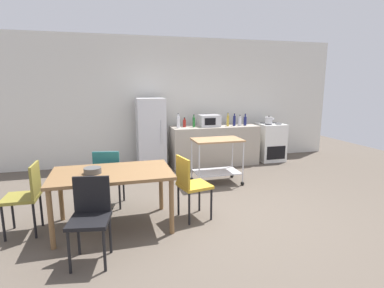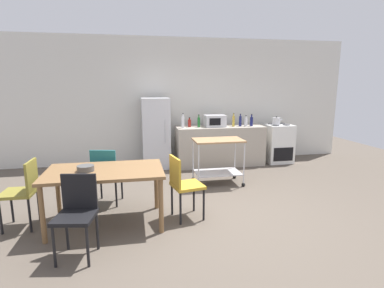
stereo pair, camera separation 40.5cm
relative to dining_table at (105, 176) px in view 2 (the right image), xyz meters
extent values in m
plane|color=brown|center=(1.42, 0.03, -0.67)|extent=(12.00, 12.00, 0.00)
cube|color=silver|center=(1.42, 3.23, 0.78)|extent=(8.40, 0.12, 2.90)
cube|color=#A89E8E|center=(2.32, 2.63, -0.22)|extent=(2.00, 0.64, 0.90)
cube|color=brown|center=(0.00, 0.00, 0.06)|extent=(1.50, 0.90, 0.04)
cylinder|color=brown|center=(-0.69, -0.39, -0.32)|extent=(0.06, 0.06, 0.71)
cylinder|color=brown|center=(0.69, -0.39, -0.32)|extent=(0.06, 0.06, 0.71)
cylinder|color=brown|center=(-0.69, 0.39, -0.32)|extent=(0.06, 0.06, 0.71)
cylinder|color=brown|center=(0.69, 0.39, -0.32)|extent=(0.06, 0.06, 0.71)
cube|color=gold|center=(1.09, -0.02, -0.20)|extent=(0.47, 0.47, 0.04)
cube|color=gold|center=(0.92, -0.06, 0.02)|extent=(0.11, 0.38, 0.40)
cylinder|color=black|center=(1.29, -0.15, -0.45)|extent=(0.03, 0.03, 0.45)
cylinder|color=black|center=(1.22, 0.18, -0.45)|extent=(0.03, 0.03, 0.45)
cylinder|color=black|center=(0.96, -0.22, -0.45)|extent=(0.03, 0.03, 0.45)
cylinder|color=black|center=(0.89, 0.11, -0.45)|extent=(0.03, 0.03, 0.45)
cube|color=#1E666B|center=(-0.04, 0.75, -0.20)|extent=(0.48, 0.48, 0.04)
cube|color=#1E666B|center=(-0.07, 0.57, 0.02)|extent=(0.38, 0.11, 0.40)
cylinder|color=black|center=(0.17, 0.88, -0.45)|extent=(0.03, 0.03, 0.45)
cylinder|color=black|center=(-0.16, 0.95, -0.45)|extent=(0.03, 0.03, 0.45)
cylinder|color=black|center=(0.09, 0.55, -0.45)|extent=(0.03, 0.03, 0.45)
cylinder|color=black|center=(-0.24, 0.62, -0.45)|extent=(0.03, 0.03, 0.45)
cube|color=black|center=(-0.25, -0.79, -0.20)|extent=(0.46, 0.46, 0.04)
cube|color=black|center=(-0.22, -0.61, 0.02)|extent=(0.38, 0.10, 0.40)
cylinder|color=black|center=(-0.45, -0.93, -0.45)|extent=(0.03, 0.03, 0.45)
cylinder|color=black|center=(-0.12, -0.99, -0.45)|extent=(0.03, 0.03, 0.45)
cylinder|color=black|center=(-0.39, -0.59, -0.45)|extent=(0.03, 0.03, 0.45)
cylinder|color=black|center=(-0.06, -0.65, -0.45)|extent=(0.03, 0.03, 0.45)
cube|color=olive|center=(-1.10, 0.11, -0.20)|extent=(0.41, 0.41, 0.04)
cube|color=olive|center=(-0.92, 0.10, 0.02)|extent=(0.04, 0.38, 0.40)
cylinder|color=black|center=(-1.26, 0.29, -0.45)|extent=(0.03, 0.03, 0.45)
cylinder|color=black|center=(-1.27, -0.05, -0.45)|extent=(0.03, 0.03, 0.45)
cylinder|color=black|center=(-0.92, 0.27, -0.45)|extent=(0.03, 0.03, 0.45)
cylinder|color=black|center=(-0.93, -0.07, -0.45)|extent=(0.03, 0.03, 0.45)
cube|color=white|center=(3.77, 2.65, -0.22)|extent=(0.60, 0.60, 0.90)
cube|color=black|center=(3.77, 2.34, -0.42)|extent=(0.48, 0.01, 0.32)
cylinder|color=#47474C|center=(3.64, 2.53, 0.24)|extent=(0.16, 0.16, 0.02)
cylinder|color=#47474C|center=(3.90, 2.53, 0.24)|extent=(0.16, 0.16, 0.02)
cylinder|color=#47474C|center=(3.64, 2.77, 0.24)|extent=(0.16, 0.16, 0.02)
cylinder|color=#47474C|center=(3.90, 2.77, 0.24)|extent=(0.16, 0.16, 0.02)
cube|color=silver|center=(0.87, 2.73, 0.10)|extent=(0.60, 0.60, 1.55)
cylinder|color=silver|center=(1.05, 2.41, 0.18)|extent=(0.02, 0.02, 0.50)
cube|color=#A37A51|center=(1.91, 1.32, 0.16)|extent=(0.90, 0.56, 0.03)
cube|color=silver|center=(1.91, 1.32, -0.45)|extent=(0.83, 0.52, 0.02)
cylinder|color=silver|center=(1.49, 1.07, -0.22)|extent=(0.02, 0.02, 0.76)
sphere|color=black|center=(1.49, 1.07, -0.64)|extent=(0.07, 0.07, 0.07)
cylinder|color=silver|center=(2.33, 1.07, -0.22)|extent=(0.02, 0.02, 0.76)
sphere|color=black|center=(2.33, 1.07, -0.64)|extent=(0.07, 0.07, 0.07)
cylinder|color=silver|center=(1.49, 1.57, -0.22)|extent=(0.02, 0.02, 0.76)
sphere|color=black|center=(1.49, 1.57, -0.64)|extent=(0.07, 0.07, 0.07)
cylinder|color=silver|center=(2.33, 1.57, -0.22)|extent=(0.02, 0.02, 0.76)
sphere|color=black|center=(2.33, 1.57, -0.64)|extent=(0.07, 0.07, 0.07)
cylinder|color=silver|center=(1.45, 2.54, 0.36)|extent=(0.07, 0.07, 0.26)
cylinder|color=silver|center=(1.45, 2.54, 0.51)|extent=(0.03, 0.03, 0.06)
cylinder|color=black|center=(1.45, 2.54, 0.55)|extent=(0.03, 0.03, 0.01)
cylinder|color=maroon|center=(1.62, 2.67, 0.31)|extent=(0.07, 0.07, 0.16)
cylinder|color=maroon|center=(1.62, 2.67, 0.41)|extent=(0.03, 0.03, 0.04)
cylinder|color=black|center=(1.62, 2.67, 0.44)|extent=(0.04, 0.04, 0.01)
cylinder|color=#1E6628|center=(1.82, 2.59, 0.34)|extent=(0.06, 0.06, 0.22)
cylinder|color=#1E6628|center=(1.82, 2.59, 0.47)|extent=(0.03, 0.03, 0.06)
cylinder|color=black|center=(1.82, 2.59, 0.51)|extent=(0.03, 0.03, 0.01)
cube|color=silver|center=(2.20, 2.63, 0.36)|extent=(0.46, 0.34, 0.26)
cube|color=black|center=(2.16, 2.46, 0.36)|extent=(0.25, 0.01, 0.16)
cylinder|color=gold|center=(2.61, 2.55, 0.35)|extent=(0.06, 0.06, 0.24)
cylinder|color=gold|center=(2.61, 2.55, 0.49)|extent=(0.03, 0.03, 0.06)
cylinder|color=black|center=(2.61, 2.55, 0.53)|extent=(0.03, 0.03, 0.01)
cylinder|color=navy|center=(2.78, 2.56, 0.34)|extent=(0.06, 0.06, 0.23)
cylinder|color=navy|center=(2.78, 2.56, 0.48)|extent=(0.03, 0.03, 0.04)
cylinder|color=black|center=(2.78, 2.56, 0.51)|extent=(0.03, 0.03, 0.01)
cylinder|color=silver|center=(2.91, 2.56, 0.32)|extent=(0.08, 0.08, 0.18)
cylinder|color=silver|center=(2.91, 2.56, 0.44)|extent=(0.03, 0.03, 0.05)
cylinder|color=black|center=(2.91, 2.56, 0.47)|extent=(0.04, 0.04, 0.01)
cylinder|color=navy|center=(3.05, 2.55, 0.33)|extent=(0.07, 0.07, 0.20)
cylinder|color=navy|center=(3.05, 2.55, 0.46)|extent=(0.03, 0.03, 0.06)
cylinder|color=black|center=(3.05, 2.55, 0.50)|extent=(0.03, 0.03, 0.01)
cylinder|color=#4C4C4C|center=(-0.23, -0.02, 0.12)|extent=(0.21, 0.21, 0.07)
cylinder|color=silver|center=(3.65, 2.55, 0.33)|extent=(0.17, 0.17, 0.16)
sphere|color=black|center=(3.65, 2.55, 0.42)|extent=(0.03, 0.03, 0.03)
cylinder|color=silver|center=(3.77, 2.55, 0.35)|extent=(0.08, 0.02, 0.07)
camera|label=1|loc=(-0.01, -3.86, 1.18)|focal=28.39mm
camera|label=2|loc=(0.39, -3.96, 1.18)|focal=28.39mm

